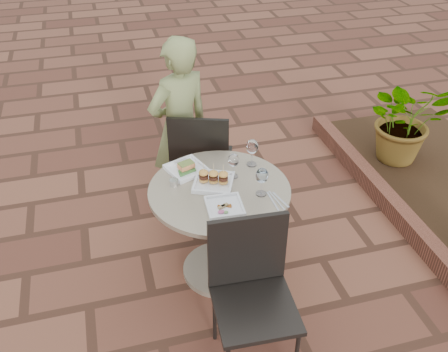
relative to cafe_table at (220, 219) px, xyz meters
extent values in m
plane|color=brown|center=(-0.08, -0.08, -0.48)|extent=(60.00, 60.00, 0.00)
cylinder|color=gray|center=(0.00, 0.00, -0.46)|extent=(0.52, 0.52, 0.04)
cylinder|color=gray|center=(0.00, 0.00, -0.13)|extent=(0.08, 0.08, 0.70)
cylinder|color=tan|center=(0.00, 0.00, 0.23)|extent=(0.90, 0.90, 0.03)
cube|color=black|center=(0.06, 0.76, -0.03)|extent=(0.56, 0.56, 0.03)
cube|color=black|center=(-0.01, 0.57, 0.22)|extent=(0.42, 0.18, 0.46)
cylinder|color=black|center=(0.31, 0.87, -0.26)|extent=(0.02, 0.02, 0.44)
cylinder|color=black|center=(-0.05, 1.00, -0.26)|extent=(0.02, 0.02, 0.44)
cylinder|color=black|center=(0.18, 0.52, -0.26)|extent=(0.02, 0.02, 0.44)
cylinder|color=black|center=(-0.18, 0.64, -0.26)|extent=(0.02, 0.02, 0.44)
cube|color=black|center=(0.00, -0.75, -0.03)|extent=(0.47, 0.47, 0.03)
cube|color=black|center=(0.01, -0.55, 0.22)|extent=(0.44, 0.06, 0.46)
cylinder|color=black|center=(-0.18, -0.55, -0.26)|extent=(0.02, 0.02, 0.44)
cylinder|color=black|center=(0.20, -0.57, -0.26)|extent=(0.02, 0.02, 0.44)
imported|color=olive|center=(-0.09, 0.85, 0.23)|extent=(0.62, 0.52, 1.43)
cube|color=white|center=(-0.16, 0.25, 0.25)|extent=(0.30, 0.30, 0.01)
cube|color=#E48450|center=(-0.16, 0.25, 0.28)|extent=(0.12, 0.10, 0.03)
cube|color=#57662E|center=(-0.16, 0.25, 0.31)|extent=(0.11, 0.09, 0.01)
cube|color=white|center=(-0.02, 0.05, 0.25)|extent=(0.32, 0.32, 0.01)
cube|color=white|center=(-0.02, -0.20, 0.25)|extent=(0.23, 0.23, 0.01)
ellipsoid|color=#CA538B|center=(-0.05, -0.25, 0.26)|extent=(0.04, 0.03, 0.02)
cylinder|color=white|center=(0.23, -0.12, 0.25)|extent=(0.07, 0.07, 0.00)
cylinder|color=white|center=(0.23, -0.12, 0.29)|extent=(0.01, 0.01, 0.08)
ellipsoid|color=white|center=(0.23, -0.12, 0.38)|extent=(0.08, 0.08, 0.10)
cylinder|color=white|center=(0.23, -0.12, 0.38)|extent=(0.06, 0.06, 0.04)
cylinder|color=white|center=(0.12, 0.10, 0.25)|extent=(0.06, 0.06, 0.00)
cylinder|color=white|center=(0.12, 0.10, 0.29)|extent=(0.01, 0.01, 0.08)
ellipsoid|color=white|center=(0.12, 0.10, 0.37)|extent=(0.07, 0.07, 0.09)
cylinder|color=white|center=(0.28, 0.21, 0.25)|extent=(0.07, 0.07, 0.00)
cylinder|color=white|center=(0.28, 0.21, 0.29)|extent=(0.01, 0.01, 0.09)
ellipsoid|color=white|center=(0.28, 0.21, 0.39)|extent=(0.08, 0.08, 0.10)
cylinder|color=silver|center=(-0.27, 0.11, 0.27)|extent=(0.07, 0.07, 0.04)
cube|color=brown|center=(1.52, 0.22, -0.41)|extent=(0.12, 3.00, 0.15)
imported|color=#33662D|center=(1.96, 0.92, -0.02)|extent=(0.82, 0.74, 0.80)
camera|label=1|loc=(-0.64, -2.44, 2.11)|focal=40.00mm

